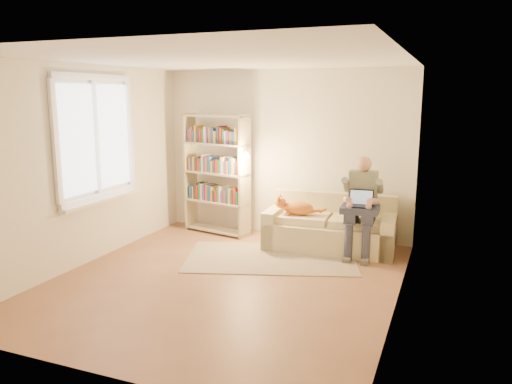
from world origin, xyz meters
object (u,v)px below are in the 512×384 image
at_px(cat, 299,207).
at_px(bookshelf, 217,168).
at_px(person, 362,201).
at_px(laptop, 359,202).
at_px(sofa, 330,229).

bearing_deg(cat, bookshelf, 165.82).
distance_m(person, laptop, 0.13).
distance_m(sofa, laptop, 0.71).
xyz_separation_m(laptop, bookshelf, (-2.34, 0.39, 0.28)).
height_order(person, laptop, person).
height_order(sofa, person, person).
relative_size(cat, bookshelf, 0.36).
relative_size(sofa, bookshelf, 0.98).
xyz_separation_m(cat, laptop, (0.89, -0.10, 0.17)).
distance_m(person, bookshelf, 2.39).
relative_size(cat, laptop, 2.00).
bearing_deg(cat, person, -1.71).
bearing_deg(cat, laptop, -9.74).
bearing_deg(person, bookshelf, 170.53).
height_order(sofa, bookshelf, bookshelf).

